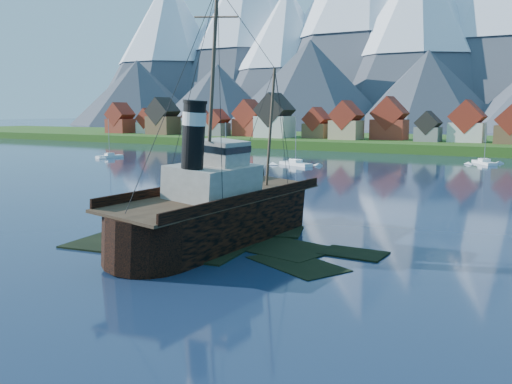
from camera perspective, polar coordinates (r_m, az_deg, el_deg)
The scene contains 10 objects.
ground at distance 57.98m, azimuth -6.17°, elevation -5.37°, with size 1400.00×1400.00×0.00m, color #172742.
shoal at distance 58.77m, azimuth -3.51°, elevation -5.50°, with size 31.71×21.24×1.14m.
shore_bank at distance 218.23m, azimuth 21.53°, elevation 4.07°, with size 600.00×80.00×3.20m, color #264E16.
seawall at distance 180.87m, azimuth 19.62°, elevation 3.43°, with size 600.00×2.50×2.00m, color #3F3D38.
town at distance 208.42m, azimuth 11.79°, elevation 6.78°, with size 250.96×16.69×17.30m.
tugboat_wreck at distance 60.03m, azimuth -2.76°, elevation -1.65°, with size 7.70×33.17×26.28m.
sailboat_a at distance 104.72m, azimuth -3.01°, elevation 0.90°, with size 2.73×9.80×11.88m.
sailboat_b at distance 168.57m, azimuth -14.43°, elevation 3.43°, with size 3.65×8.28×11.66m.
sailboat_c at distance 140.79m, azimuth 3.98°, elevation 2.78°, with size 10.05×6.28×12.76m.
sailboat_e at distance 155.52m, azimuth 21.85°, elevation 2.71°, with size 7.32×9.55×11.33m.
Camera 1 is at (33.72, -45.18, 13.56)m, focal length 40.00 mm.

